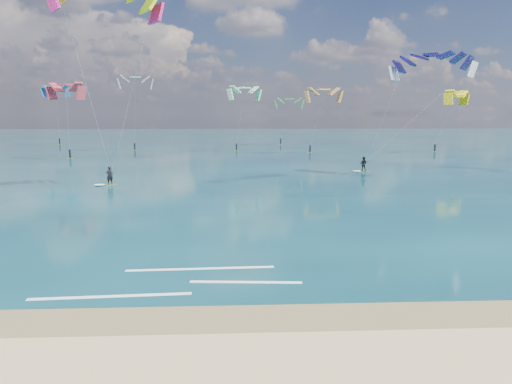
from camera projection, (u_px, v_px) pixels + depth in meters
ground at (213, 176)px, 52.47m from camera, size 320.00×320.00×0.00m
wet_sand_strip at (162, 319)px, 16.05m from camera, size 320.00×2.40×0.01m
sea at (225, 142)px, 115.48m from camera, size 320.00×200.00×0.04m
kitesurfer_main at (108, 81)px, 41.03m from camera, size 10.09×9.96×19.44m
kitesurfer_far at (398, 108)px, 52.46m from camera, size 12.78×9.84×15.17m
shoreline_foam at (183, 281)px, 19.53m from camera, size 10.93×3.63×0.01m
distant_kites at (215, 120)px, 85.54m from camera, size 84.27×37.15×13.67m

